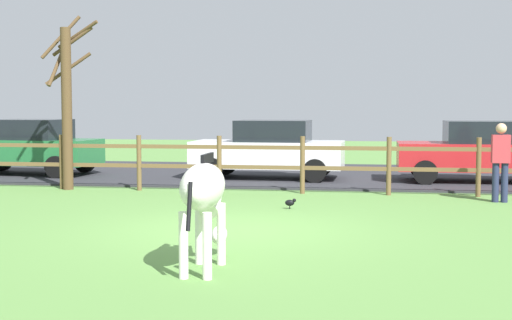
% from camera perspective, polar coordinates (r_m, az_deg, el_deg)
% --- Properties ---
extents(ground_plane, '(60.00, 60.00, 0.00)m').
position_cam_1_polar(ground_plane, '(11.90, -1.62, -5.42)').
color(ground_plane, '#5B8C42').
extents(parking_asphalt, '(28.00, 7.40, 0.05)m').
position_cam_1_polar(parking_asphalt, '(21.03, 3.15, -1.13)').
color(parking_asphalt, '#2D2D33').
rests_on(parking_asphalt, ground_plane).
extents(paddock_fence, '(21.37, 0.11, 1.30)m').
position_cam_1_polar(paddock_fence, '(16.77, 0.35, -0.04)').
color(paddock_fence, brown).
rests_on(paddock_fence, ground_plane).
extents(bare_tree, '(1.35, 0.99, 4.19)m').
position_cam_1_polar(bare_tree, '(18.02, -14.51, 4.60)').
color(bare_tree, '#513A23').
rests_on(bare_tree, ground_plane).
extents(zebra, '(0.49, 1.93, 1.41)m').
position_cam_1_polar(zebra, '(8.90, -4.03, -2.69)').
color(zebra, white).
rests_on(zebra, ground_plane).
extents(crow_on_grass, '(0.21, 0.10, 0.20)m').
position_cam_1_polar(crow_on_grass, '(14.21, 2.69, -3.33)').
color(crow_on_grass, black).
rests_on(crow_on_grass, ground_plane).
extents(parked_car_green, '(4.11, 2.11, 1.56)m').
position_cam_1_polar(parked_car_green, '(21.76, -17.30, 1.02)').
color(parked_car_green, '#236B38').
rests_on(parked_car_green, parking_asphalt).
extents(parked_car_red, '(4.01, 1.90, 1.56)m').
position_cam_1_polar(parked_car_red, '(19.55, 16.94, 0.68)').
color(parked_car_red, red).
rests_on(parked_car_red, parking_asphalt).
extents(parked_car_white, '(4.04, 1.95, 1.56)m').
position_cam_1_polar(parked_car_white, '(19.58, 1.04, 0.87)').
color(parked_car_white, white).
rests_on(parked_car_white, parking_asphalt).
extents(visitor_near_fence, '(0.36, 0.22, 1.64)m').
position_cam_1_polar(visitor_near_fence, '(15.92, 18.50, 0.10)').
color(visitor_near_fence, '#232847').
rests_on(visitor_near_fence, ground_plane).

